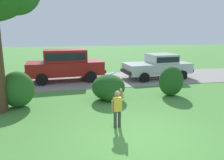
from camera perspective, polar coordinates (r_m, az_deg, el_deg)
name	(u,v)px	position (r m, az deg, el deg)	size (l,w,h in m)	color
ground_plane	(141,137)	(6.61, 7.42, -14.54)	(80.00, 80.00, 0.00)	#478438
driveway_strip	(99,80)	(13.87, -3.29, 0.07)	(28.00, 4.40, 0.02)	gray
shrub_near_tree	(18,89)	(9.56, -23.23, -2.23)	(1.28, 1.06, 1.46)	#286023
shrub_centre_left	(109,88)	(9.73, -0.82, -2.15)	(1.47, 1.38, 1.14)	#1E511C
shrub_centre	(171,81)	(10.72, 15.05, -0.26)	(1.17, 0.95, 1.41)	#1E511C
parked_sedan	(158,65)	(14.58, 11.89, 3.79)	(4.53, 2.36, 1.56)	silver
parked_suv	(65,63)	(13.73, -11.98, 4.22)	(4.81, 2.33, 1.92)	maroon
child_thrower	(117,106)	(6.92, 1.41, -6.72)	(0.44, 0.29, 1.29)	#383842
frisbee	(112,73)	(7.36, 0.09, 1.74)	(0.28, 0.28, 0.16)	#337FDB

